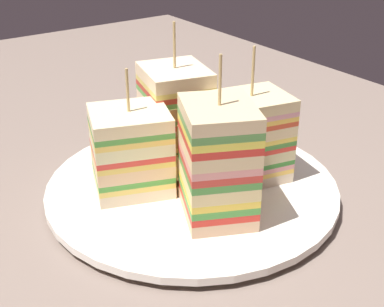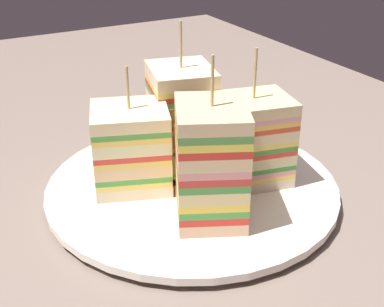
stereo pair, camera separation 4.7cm
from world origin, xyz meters
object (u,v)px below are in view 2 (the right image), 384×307
object	(u,v)px
sandwich_wedge_2	(211,163)
chip_pile	(181,172)
plate	(192,188)
sandwich_wedge_0	(182,114)
sandwich_wedge_1	(132,148)
sandwich_wedge_3	(251,140)

from	to	relation	value
sandwich_wedge_2	chip_pile	bearing A→B (deg)	21.12
plate	sandwich_wedge_2	distance (cm)	7.46
sandwich_wedge_0	sandwich_wedge_2	distance (cm)	10.55
plate	sandwich_wedge_1	distance (cm)	6.71
sandwich_wedge_1	chip_pile	bearing A→B (deg)	-3.30
sandwich_wedge_0	sandwich_wedge_2	world-z (taller)	same
sandwich_wedge_3	sandwich_wedge_1	bearing A→B (deg)	-11.52
plate	sandwich_wedge_3	bearing A→B (deg)	-111.02
sandwich_wedge_0	chip_pile	xyz separation A→B (cm)	(-4.32, 2.40, -3.57)
sandwich_wedge_2	plate	bearing A→B (deg)	12.39
sandwich_wedge_3	sandwich_wedge_0	bearing A→B (deg)	-52.08
sandwich_wedge_1	sandwich_wedge_3	distance (cm)	10.54
plate	sandwich_wedge_2	xyz separation A→B (cm)	(-5.15, 1.17, 5.26)
sandwich_wedge_1	sandwich_wedge_2	world-z (taller)	sandwich_wedge_2
sandwich_wedge_3	chip_pile	bearing A→B (deg)	-12.00
sandwich_wedge_0	sandwich_wedge_2	size ratio (longest dim) A/B	1.00
sandwich_wedge_3	chip_pile	world-z (taller)	sandwich_wedge_3
plate	chip_pile	distance (cm)	1.83
sandwich_wedge_3	chip_pile	distance (cm)	6.90
sandwich_wedge_0	plate	bearing A→B (deg)	-3.78
sandwich_wedge_1	chip_pile	xyz separation A→B (cm)	(-1.70, -3.94, -2.65)
chip_pile	sandwich_wedge_0	bearing A→B (deg)	-29.02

